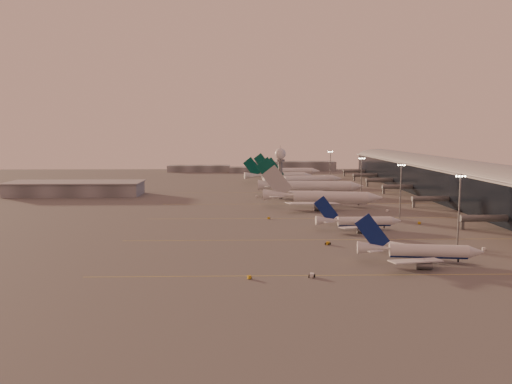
{
  "coord_description": "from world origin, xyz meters",
  "views": [
    {
      "loc": [
        -16.03,
        -167.67,
        39.47
      ],
      "look_at": [
        -10.39,
        65.3,
        10.85
      ],
      "focal_mm": 35.0,
      "sensor_mm": 36.0,
      "label": 1
    }
  ],
  "objects": [
    {
      "name": "gsv_truck_a",
      "position": [
        -14.31,
        -37.76,
        1.0
      ],
      "size": [
        5.17,
        3.31,
        1.97
      ],
      "color": "#C39416",
      "rests_on": "ground"
    },
    {
      "name": "gsv_catering_a",
      "position": [
        63.63,
        -7.91,
        1.93
      ],
      "size": [
        5.02,
        2.91,
        3.87
      ],
      "color": "white",
      "rests_on": "ground"
    },
    {
      "name": "narrowbody_mid",
      "position": [
        29.83,
        28.22,
        2.81
      ],
      "size": [
        35.48,
        28.32,
        13.86
      ],
      "color": "silver",
      "rests_on": "ground"
    },
    {
      "name": "greentail_b",
      "position": [
        25.95,
        180.29,
        3.8
      ],
      "size": [
        58.34,
        46.58,
        21.54
      ],
      "color": "silver",
      "rests_on": "ground"
    },
    {
      "name": "gsv_truck_b",
      "position": [
        58.96,
        39.37,
        1.1
      ],
      "size": [
        5.47,
        2.34,
        2.15
      ],
      "color": "#C39416",
      "rests_on": "ground"
    },
    {
      "name": "taxiway_markings",
      "position": [
        30.0,
        56.0,
        0.01
      ],
      "size": [
        180.0,
        185.25,
        0.02
      ],
      "color": "gold",
      "rests_on": "ground"
    },
    {
      "name": "mast_d",
      "position": [
        48.0,
        200.0,
        13.74
      ],
      "size": [
        3.6,
        0.56,
        25.0
      ],
      "color": "slate",
      "rests_on": "ground"
    },
    {
      "name": "gsv_catering_b",
      "position": [
        54.64,
        72.75,
        1.99
      ],
      "size": [
        5.03,
        2.68,
        3.98
      ],
      "color": "white",
      "rests_on": "ground"
    },
    {
      "name": "narrowbody_near",
      "position": [
        36.67,
        -22.48,
        3.0
      ],
      "size": [
        37.88,
        30.06,
        14.84
      ],
      "color": "silver",
      "rests_on": "ground"
    },
    {
      "name": "mast_c",
      "position": [
        50.0,
        110.0,
        13.74
      ],
      "size": [
        3.6,
        0.56,
        25.0
      ],
      "color": "slate",
      "rests_on": "ground"
    },
    {
      "name": "greentail_c",
      "position": [
        10.92,
        215.57,
        3.51
      ],
      "size": [
        54.3,
        43.5,
        19.86
      ],
      "color": "silver",
      "rests_on": "ground"
    },
    {
      "name": "widebody_white",
      "position": [
        24.82,
        87.94,
        3.81
      ],
      "size": [
        62.23,
        49.57,
        21.95
      ],
      "color": "silver",
      "rests_on": "ground"
    },
    {
      "name": "gsv_truck_c",
      "position": [
        -4.68,
        53.54,
        0.99
      ],
      "size": [
        4.46,
        4.76,
        1.94
      ],
      "color": "#C39416",
      "rests_on": "ground"
    },
    {
      "name": "gsv_tug_mid",
      "position": [
        13.15,
        1.82,
        0.54
      ],
      "size": [
        4.3,
        3.81,
        1.05
      ],
      "color": "#C39416",
      "rests_on": "ground"
    },
    {
      "name": "gsv_tug_hangar",
      "position": [
        48.36,
        157.5,
        0.51
      ],
      "size": [
        3.76,
        2.58,
        1.0
      ],
      "color": "#C39416",
      "rests_on": "ground"
    },
    {
      "name": "mast_b",
      "position": [
        55.0,
        55.0,
        13.74
      ],
      "size": [
        3.6,
        0.56,
        25.0
      ],
      "color": "slate",
      "rests_on": "ground"
    },
    {
      "name": "gsv_truck_d",
      "position": [
        -8.4,
        129.19,
        1.13
      ],
      "size": [
        2.68,
        5.72,
        2.22
      ],
      "color": "white",
      "rests_on": "ground"
    },
    {
      "name": "greentail_d",
      "position": [
        21.47,
        259.29,
        3.66
      ],
      "size": [
        57.02,
        46.06,
        20.71
      ],
      "color": "silver",
      "rests_on": "ground"
    },
    {
      "name": "terminal",
      "position": [
        107.88,
        110.09,
        10.52
      ],
      "size": [
        57.0,
        362.0,
        23.04
      ],
      "color": "black",
      "rests_on": "ground"
    },
    {
      "name": "gsv_tug_near",
      "position": [
        2.31,
        -36.77,
        0.55
      ],
      "size": [
        3.25,
        4.24,
        1.07
      ],
      "color": "white",
      "rests_on": "ground"
    },
    {
      "name": "greentail_a",
      "position": [
        24.73,
        133.39,
        4.21
      ],
      "size": [
        65.67,
        53.0,
        23.84
      ],
      "color": "silver",
      "rests_on": "ground"
    },
    {
      "name": "hangar",
      "position": [
        -120.0,
        140.0,
        4.32
      ],
      "size": [
        82.0,
        27.0,
        8.5
      ],
      "color": "slate",
      "rests_on": "ground"
    },
    {
      "name": "mast_a",
      "position": [
        58.0,
        0.0,
        13.74
      ],
      "size": [
        3.6,
        0.56,
        25.0
      ],
      "color": "slate",
      "rests_on": "ground"
    },
    {
      "name": "ground",
      "position": [
        0.0,
        0.0,
        0.0
      ],
      "size": [
        700.0,
        700.0,
        0.0
      ],
      "primitive_type": "plane",
      "color": "#585555",
      "rests_on": "ground"
    },
    {
      "name": "distant_horizon",
      "position": [
        2.62,
        325.14,
        3.89
      ],
      "size": [
        165.0,
        37.5,
        9.0
      ],
      "color": "slate",
      "rests_on": "ground"
    },
    {
      "name": "radar_tower",
      "position": [
        5.0,
        120.0,
        20.95
      ],
      "size": [
        6.4,
        6.4,
        31.1
      ],
      "color": "slate",
      "rests_on": "ground"
    }
  ]
}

